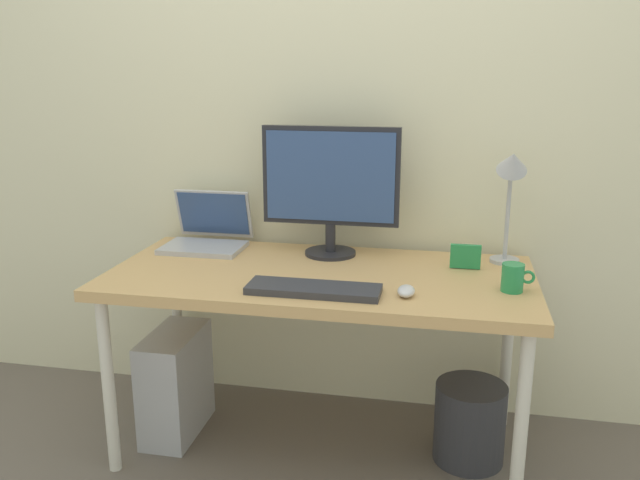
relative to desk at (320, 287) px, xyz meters
The scene contains 12 objects.
ground_plane 0.65m from the desk, ahead, with size 6.00×6.00×0.00m, color #665B51.
back_wall 0.78m from the desk, 90.00° to the left, with size 4.40×0.04×2.60m, color beige.
desk is the anchor object (origin of this frame).
monitor 0.41m from the desk, 91.37° to the left, with size 0.53×0.20×0.50m.
laptop 0.59m from the desk, 154.39° to the left, with size 0.32×0.28×0.22m.
desk_lamp 0.80m from the desk, 19.22° to the left, with size 0.11×0.16×0.45m.
keyboard 0.23m from the desk, 83.83° to the right, with size 0.44×0.14×0.02m, color #333338.
mouse 0.38m from the desk, 30.93° to the right, with size 0.06×0.09×0.03m, color silver.
coffee_mug 0.68m from the desk, ahead, with size 0.11×0.07×0.09m.
photo_frame 0.54m from the desk, 15.45° to the left, with size 0.11×0.02×0.09m, color #268C4C.
computer_tower 0.73m from the desk, behind, with size 0.18×0.36×0.42m, color #B2B2B7.
wastebasket 0.75m from the desk, ahead, with size 0.26×0.26×0.30m, color #333338.
Camera 1 is at (0.45, -2.22, 1.43)m, focal length 36.82 mm.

